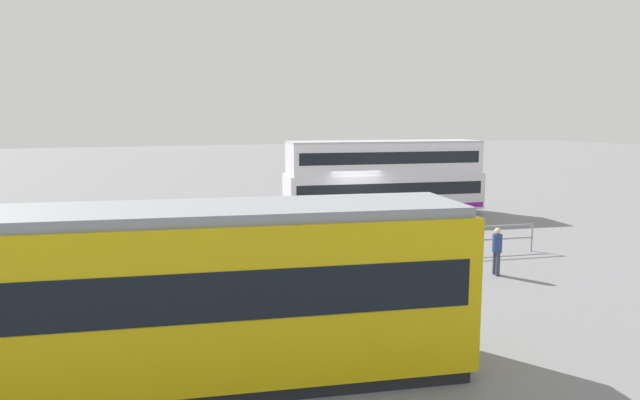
% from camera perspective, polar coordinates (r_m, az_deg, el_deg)
% --- Properties ---
extents(ground_plane, '(160.00, 160.00, 0.00)m').
position_cam_1_polar(ground_plane, '(28.30, 4.25, -2.36)').
color(ground_plane, slate).
extents(double_decker_bus, '(10.50, 3.73, 3.91)m').
position_cam_1_polar(double_decker_bus, '(30.61, 6.22, 2.19)').
color(double_decker_bus, silver).
rests_on(double_decker_bus, ground).
extents(tram_yellow, '(14.13, 4.53, 3.47)m').
position_cam_1_polar(tram_yellow, '(11.80, -19.97, -8.89)').
color(tram_yellow, '#E5B70C').
rests_on(tram_yellow, ground).
extents(pedestrian_near_railing, '(0.45, 0.45, 1.73)m').
position_cam_1_polar(pedestrian_near_railing, '(22.66, -4.30, -2.44)').
color(pedestrian_near_railing, '#4C3F2D').
rests_on(pedestrian_near_railing, ground).
extents(pedestrian_crossing, '(0.37, 0.37, 1.57)m').
position_cam_1_polar(pedestrian_crossing, '(19.97, 16.86, -4.52)').
color(pedestrian_crossing, '#33384C').
rests_on(pedestrian_crossing, ground).
extents(pedestrian_railing, '(7.66, 0.94, 1.08)m').
position_cam_1_polar(pedestrian_railing, '(22.08, 11.64, -3.56)').
color(pedestrian_railing, gray).
rests_on(pedestrian_railing, ground).
extents(info_sign, '(1.00, 0.15, 2.52)m').
position_cam_1_polar(info_sign, '(20.26, 3.96, -1.62)').
color(info_sign, slate).
rests_on(info_sign, ground).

